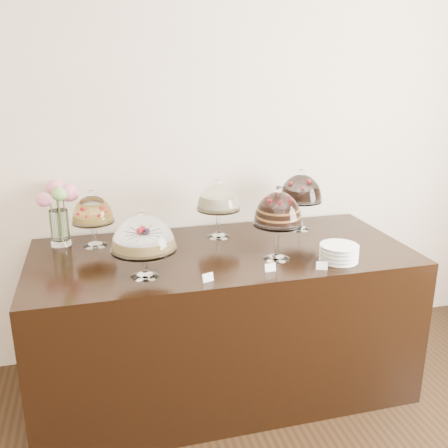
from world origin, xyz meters
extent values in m
cube|color=beige|center=(0.00, 3.00, 1.50)|extent=(5.00, 0.04, 3.00)
cube|color=black|center=(0.10, 2.45, 0.45)|extent=(2.20, 1.00, 0.90)
cone|color=white|center=(-0.38, 2.20, 0.91)|extent=(0.15, 0.15, 0.02)
cylinder|color=white|center=(-0.38, 2.20, 0.98)|extent=(0.03, 0.03, 0.12)
cylinder|color=white|center=(-0.38, 2.20, 1.05)|extent=(0.33, 0.33, 0.01)
cylinder|color=#A9884B|center=(-0.38, 2.20, 1.08)|extent=(0.28, 0.28, 0.05)
sphere|color=#B40E1E|center=(-0.30, 2.22, 1.12)|extent=(0.02, 0.02, 0.02)
sphere|color=#B40E1E|center=(-0.43, 2.25, 1.12)|extent=(0.02, 0.02, 0.02)
sphere|color=#B40E1E|center=(-0.40, 2.12, 1.12)|extent=(0.02, 0.02, 0.02)
sphere|color=white|center=(-0.38, 2.20, 1.24)|extent=(0.04, 0.04, 0.04)
cone|color=white|center=(0.36, 2.25, 0.91)|extent=(0.15, 0.15, 0.02)
cylinder|color=white|center=(0.36, 2.25, 1.01)|extent=(0.03, 0.03, 0.17)
cylinder|color=white|center=(0.36, 2.25, 1.11)|extent=(0.27, 0.27, 0.01)
cylinder|color=black|center=(0.36, 2.25, 1.16)|extent=(0.19, 0.19, 0.10)
sphere|color=#B40E1E|center=(0.41, 2.27, 1.22)|extent=(0.02, 0.02, 0.02)
sphere|color=#B40E1E|center=(0.38, 2.30, 1.22)|extent=(0.02, 0.02, 0.02)
sphere|color=#B40E1E|center=(0.33, 2.29, 1.22)|extent=(0.02, 0.02, 0.02)
sphere|color=#B40E1E|center=(0.31, 2.24, 1.22)|extent=(0.02, 0.02, 0.02)
sphere|color=#B40E1E|center=(0.35, 2.20, 1.22)|extent=(0.02, 0.02, 0.02)
sphere|color=#B40E1E|center=(0.40, 2.22, 1.22)|extent=(0.02, 0.02, 0.02)
sphere|color=white|center=(0.36, 2.25, 1.30)|extent=(0.04, 0.04, 0.04)
cone|color=white|center=(0.14, 2.70, 0.91)|extent=(0.15, 0.15, 0.02)
cylinder|color=white|center=(0.14, 2.70, 1.00)|extent=(0.03, 0.03, 0.15)
cylinder|color=white|center=(0.14, 2.70, 1.09)|extent=(0.28, 0.28, 0.01)
cylinder|color=beige|center=(0.14, 2.70, 1.13)|extent=(0.21, 0.21, 0.07)
sphere|color=white|center=(0.14, 2.70, 1.26)|extent=(0.04, 0.04, 0.04)
cone|color=white|center=(0.70, 2.72, 0.91)|extent=(0.15, 0.15, 0.02)
cylinder|color=white|center=(0.70, 2.72, 1.01)|extent=(0.03, 0.03, 0.17)
cylinder|color=white|center=(0.70, 2.72, 1.10)|extent=(0.28, 0.28, 0.01)
cylinder|color=black|center=(0.70, 2.72, 1.14)|extent=(0.22, 0.22, 0.07)
sphere|color=#B40E1E|center=(0.75, 2.74, 1.19)|extent=(0.02, 0.02, 0.02)
sphere|color=#B40E1E|center=(0.65, 2.76, 1.19)|extent=(0.02, 0.02, 0.02)
sphere|color=#B40E1E|center=(0.68, 2.66, 1.19)|extent=(0.02, 0.02, 0.02)
sphere|color=white|center=(0.70, 2.72, 1.28)|extent=(0.04, 0.04, 0.04)
cone|color=white|center=(-0.62, 2.73, 0.91)|extent=(0.15, 0.15, 0.02)
cylinder|color=white|center=(-0.62, 2.73, 0.99)|extent=(0.03, 0.03, 0.12)
cylinder|color=white|center=(-0.62, 2.73, 1.05)|extent=(0.25, 0.25, 0.01)
cylinder|color=gold|center=(-0.62, 2.73, 1.08)|extent=(0.20, 0.20, 0.04)
sphere|color=#B40E1E|center=(-0.57, 2.75, 1.10)|extent=(0.02, 0.02, 0.02)
sphere|color=#B40E1E|center=(-0.61, 2.79, 1.10)|extent=(0.02, 0.02, 0.02)
sphere|color=#B40E1E|center=(-0.66, 2.77, 1.10)|extent=(0.02, 0.02, 0.02)
sphere|color=#B40E1E|center=(-0.67, 2.72, 1.10)|extent=(0.02, 0.02, 0.02)
sphere|color=#B40E1E|center=(-0.63, 2.68, 1.10)|extent=(0.02, 0.02, 0.02)
sphere|color=#B40E1E|center=(-0.58, 2.70, 1.10)|extent=(0.02, 0.02, 0.02)
sphere|color=white|center=(-0.62, 2.73, 1.23)|extent=(0.04, 0.04, 0.04)
cylinder|color=white|center=(-0.82, 2.80, 1.01)|extent=(0.11, 0.11, 0.22)
cylinder|color=#476B2D|center=(-0.78, 2.81, 1.08)|extent=(0.01, 0.01, 0.28)
sphere|color=pink|center=(-0.75, 2.81, 1.22)|extent=(0.11, 0.11, 0.11)
cylinder|color=#476B2D|center=(-0.82, 2.87, 1.08)|extent=(0.01, 0.01, 0.28)
sphere|color=pink|center=(-0.83, 2.93, 1.22)|extent=(0.11, 0.11, 0.11)
cylinder|color=#476B2D|center=(-0.86, 2.80, 1.06)|extent=(0.01, 0.01, 0.24)
sphere|color=pink|center=(-0.89, 2.81, 1.18)|extent=(0.08, 0.08, 0.08)
cylinder|color=#476B2D|center=(-0.81, 2.75, 1.09)|extent=(0.01, 0.01, 0.30)
sphere|color=#70A851|center=(-0.80, 2.69, 1.24)|extent=(0.08, 0.08, 0.08)
cylinder|color=white|center=(0.68, 2.13, 0.90)|extent=(0.21, 0.21, 0.01)
cylinder|color=white|center=(0.68, 2.13, 0.92)|extent=(0.20, 0.20, 0.01)
cylinder|color=white|center=(0.68, 2.13, 0.93)|extent=(0.21, 0.21, 0.01)
cylinder|color=white|center=(0.68, 2.13, 0.94)|extent=(0.20, 0.20, 0.01)
cylinder|color=white|center=(0.68, 2.13, 0.95)|extent=(0.21, 0.21, 0.01)
cylinder|color=white|center=(0.68, 2.13, 0.96)|extent=(0.20, 0.20, 0.01)
cylinder|color=white|center=(0.68, 2.13, 0.97)|extent=(0.21, 0.21, 0.01)
cylinder|color=white|center=(0.68, 2.13, 0.98)|extent=(0.20, 0.20, 0.01)
cylinder|color=white|center=(0.68, 2.13, 0.99)|extent=(0.21, 0.21, 0.01)
cube|color=white|center=(-0.08, 2.05, 0.92)|extent=(0.06, 0.03, 0.04)
cube|color=white|center=(0.54, 2.04, 0.92)|extent=(0.06, 0.03, 0.04)
cube|color=white|center=(0.27, 2.09, 0.92)|extent=(0.06, 0.02, 0.04)
camera|label=1|loc=(-0.59, -0.20, 1.94)|focal=40.00mm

